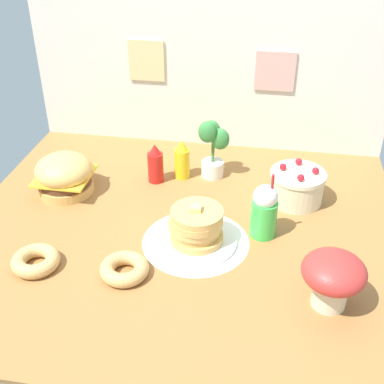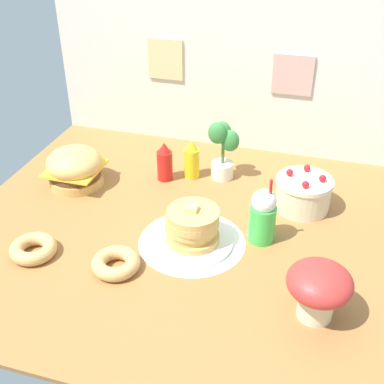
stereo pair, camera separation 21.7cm
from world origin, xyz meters
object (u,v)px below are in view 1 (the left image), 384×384
Objects in this scene: ketchup_bottle at (155,164)px; donut_chocolate at (124,268)px; mustard_bottle at (182,160)px; cream_soda_cup at (264,211)px; pancake_stack at (196,228)px; layer_cake at (297,186)px; donut_pink_glaze at (36,260)px; mushroom_stool at (333,276)px; potted_plant at (213,146)px; burger at (64,175)px.

ketchup_bottle reaches higher than donut_chocolate.
mustard_bottle is 61.77cm from cream_soda_cup.
layer_cake is at bearing 43.53° from pancake_stack.
pancake_stack is at bearing 23.40° from donut_pink_glaze.
ketchup_bottle is 0.91× the size of mushroom_stool.
potted_plant reaches higher than donut_pink_glaze.
ketchup_bottle reaches higher than layer_cake.
pancake_stack is at bearing 152.64° from mushroom_stool.
layer_cake is 1.25× the size of ketchup_bottle.
pancake_stack is at bearing -136.47° from layer_cake.
ketchup_bottle is 81.13cm from donut_pink_glaze.
mustard_bottle is 79.75cm from donut_chocolate.
burger is 114.04cm from layer_cake.
mustard_bottle is 17.59cm from potted_plant.
pancake_stack is 56.16cm from mustard_bottle.
donut_pink_glaze is 116.18cm from mushroom_stool.
layer_cake is at bearing 99.62° from mushroom_stool.
mushroom_stool is at bearing -55.99° from cream_soda_cup.
mustard_bottle is 108.06cm from mushroom_stool.
layer_cake is 1.13× the size of mushroom_stool.
donut_chocolate is (-67.26, -65.81, -5.00)cm from layer_cake.
layer_cake is 1.34× the size of donut_pink_glaze.
pancake_stack is 1.55× the size of mushroom_stool.
pancake_stack reaches higher than donut_pink_glaze.
potted_plant is at bearing 21.54° from burger.
mustard_bottle is 1.08× the size of donut_pink_glaze.
potted_plant is at bearing 13.79° from mustard_bottle.
burger is 1.06× the size of layer_cake.
mustard_bottle is 0.67× the size of cream_soda_cup.
layer_cake is at bearing 32.82° from donut_pink_glaze.
cream_soda_cup is 55.17cm from potted_plant.
mustard_bottle is 92.43cm from donut_pink_glaze.
cream_soda_cup is at bearing -32.85° from ketchup_bottle.
donut_pink_glaze is 104.70cm from potted_plant.
mushroom_stool is at bearing -49.29° from mustard_bottle.
ketchup_bottle is 0.66× the size of potted_plant.
ketchup_bottle is 1.00× the size of mustard_bottle.
burger is at bearing -157.35° from ketchup_bottle.
mustard_bottle is at bearing 130.71° from mushroom_stool.
donut_pink_glaze is (-32.64, -73.98, -6.64)cm from ketchup_bottle.
pancake_stack is 1.70× the size of ketchup_bottle.
potted_plant is 101.83cm from mushroom_stool.
potted_plant reaches higher than cream_soda_cup.
potted_plant is (-0.63, 57.56, 9.57)cm from pancake_stack.
burger is 75.87cm from potted_plant.
mushroom_stool is at bearing -27.36° from pancake_stack.
layer_cake is 1.34× the size of donut_chocolate.
layer_cake is 33.47cm from cream_soda_cup.
cream_soda_cup reaches higher than layer_cake.
pancake_stack reaches higher than donut_chocolate.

